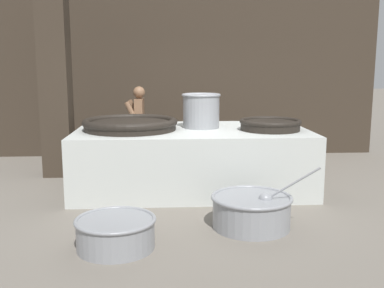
{
  "coord_description": "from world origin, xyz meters",
  "views": [
    {
      "loc": [
        -0.41,
        -6.83,
        1.9
      ],
      "look_at": [
        0.0,
        0.0,
        0.7
      ],
      "focal_mm": 42.0,
      "sensor_mm": 36.0,
      "label": 1
    }
  ],
  "objects": [
    {
      "name": "back_wall",
      "position": [
        0.0,
        2.81,
        1.77
      ],
      "size": [
        8.2,
        0.24,
        3.55
      ],
      "primitive_type": "cube",
      "color": "#382D23",
      "rests_on": "ground_plane"
    },
    {
      "name": "prep_bowl_vegetables",
      "position": [
        0.6,
        -1.77,
        0.22
      ],
      "size": [
        1.21,
        0.97,
        0.78
      ],
      "color": "gray",
      "rests_on": "ground_plane"
    },
    {
      "name": "hearth_platform",
      "position": [
        0.0,
        0.0,
        0.47
      ],
      "size": [
        3.53,
        1.94,
        0.94
      ],
      "color": "silver",
      "rests_on": "ground_plane"
    },
    {
      "name": "ground_plane",
      "position": [
        0.0,
        0.0,
        0.0
      ],
      "size": [
        60.0,
        60.0,
        0.0
      ],
      "primitive_type": "plane",
      "color": "slate"
    },
    {
      "name": "giant_wok_far",
      "position": [
        1.17,
        -0.19,
        1.03
      ],
      "size": [
        0.93,
        0.93,
        0.17
      ],
      "color": "black",
      "rests_on": "hearth_platform"
    },
    {
      "name": "stock_pot",
      "position": [
        0.15,
        0.15,
        1.21
      ],
      "size": [
        0.61,
        0.61,
        0.53
      ],
      "color": "gray",
      "rests_on": "hearth_platform"
    },
    {
      "name": "prep_bowl_meat",
      "position": [
        -0.94,
        -2.31,
        0.18
      ],
      "size": [
        0.86,
        0.86,
        0.33
      ],
      "color": "gray",
      "rests_on": "ground_plane"
    },
    {
      "name": "cook",
      "position": [
        -0.89,
        1.37,
        0.83
      ],
      "size": [
        0.36,
        0.56,
        1.53
      ],
      "rotation": [
        0.0,
        0.0,
        3.11
      ],
      "color": "brown",
      "rests_on": "ground_plane"
    },
    {
      "name": "giant_wok_near",
      "position": [
        -0.94,
        -0.05,
        1.03
      ],
      "size": [
        1.43,
        1.43,
        0.18
      ],
      "color": "black",
      "rests_on": "hearth_platform"
    },
    {
      "name": "support_pillar",
      "position": [
        -2.28,
        1.02,
        1.77
      ],
      "size": [
        0.48,
        0.48,
        3.55
      ],
      "primitive_type": "cube",
      "color": "#382D23",
      "rests_on": "ground_plane"
    }
  ]
}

